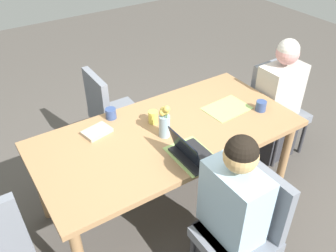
{
  "coord_description": "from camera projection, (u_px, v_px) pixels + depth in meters",
  "views": [
    {
      "loc": [
        -1.17,
        -1.8,
        2.34
      ],
      "look_at": [
        0.0,
        0.0,
        0.79
      ],
      "focal_mm": 38.25,
      "sensor_mm": 36.0,
      "label": 1
    }
  ],
  "objects": [
    {
      "name": "ground_plane",
      "position": [
        168.0,
        200.0,
        3.11
      ],
      "size": [
        10.0,
        10.0,
        0.0
      ],
      "primitive_type": "plane",
      "color": "#4C4742"
    },
    {
      "name": "book_red_cover",
      "position": [
        97.0,
        132.0,
        2.65
      ],
      "size": [
        0.22,
        0.18,
        0.03
      ],
      "primitive_type": "cube",
      "rotation": [
        0.0,
        0.0,
        0.21
      ],
      "color": "#B2A38E",
      "rests_on": "dining_table"
    },
    {
      "name": "coffee_mug_near_left",
      "position": [
        153.0,
        117.0,
        2.74
      ],
      "size": [
        0.07,
        0.07,
        0.1
      ],
      "primitive_type": "cylinder",
      "color": "#DBC64C",
      "rests_on": "dining_table"
    },
    {
      "name": "coffee_mug_near_right",
      "position": [
        111.0,
        113.0,
        2.79
      ],
      "size": [
        0.09,
        0.09,
        0.08
      ],
      "primitive_type": "cylinder",
      "color": "#33477A",
      "rests_on": "dining_table"
    },
    {
      "name": "dining_table",
      "position": [
        168.0,
        139.0,
        2.72
      ],
      "size": [
        1.99,
        0.97,
        0.74
      ],
      "color": "#9E754C",
      "rests_on": "ground_plane"
    },
    {
      "name": "person_head_right_left_mid",
      "position": [
        276.0,
        107.0,
        3.35
      ],
      "size": [
        0.4,
        0.36,
        1.19
      ],
      "color": "#2D2D33",
      "rests_on": "ground_plane"
    },
    {
      "name": "chair_far_right_near",
      "position": [
        111.0,
        111.0,
        3.35
      ],
      "size": [
        0.44,
        0.44,
        0.9
      ],
      "color": "slate",
      "rests_on": "ground_plane"
    },
    {
      "name": "placemat_near_left_near",
      "position": [
        192.0,
        156.0,
        2.44
      ],
      "size": [
        0.26,
        0.36,
        0.0
      ],
      "primitive_type": "cube",
      "rotation": [
        0.0,
        0.0,
        1.56
      ],
      "color": "#9EBC66",
      "rests_on": "dining_table"
    },
    {
      "name": "flower_vase",
      "position": [
        165.0,
        121.0,
        2.55
      ],
      "size": [
        0.08,
        0.09,
        0.27
      ],
      "color": "#8EA8B7",
      "rests_on": "dining_table"
    },
    {
      "name": "coffee_mug_centre_left",
      "position": [
        261.0,
        106.0,
        2.88
      ],
      "size": [
        0.08,
        0.08,
        0.08
      ],
      "primitive_type": "cylinder",
      "color": "#33477A",
      "rests_on": "dining_table"
    },
    {
      "name": "laptop_near_left_near",
      "position": [
        192.0,
        154.0,
        2.39
      ],
      "size": [
        0.22,
        0.32,
        0.21
      ],
      "color": "black",
      "rests_on": "dining_table"
    },
    {
      "name": "chair_head_right_left_mid",
      "position": [
        274.0,
        104.0,
        3.44
      ],
      "size": [
        0.44,
        0.44,
        0.9
      ],
      "color": "slate",
      "rests_on": "ground_plane"
    },
    {
      "name": "chair_near_left_near",
      "position": [
        245.0,
        225.0,
        2.27
      ],
      "size": [
        0.44,
        0.44,
        0.9
      ],
      "color": "slate",
      "rests_on": "ground_plane"
    },
    {
      "name": "person_near_left_near",
      "position": [
        231.0,
        221.0,
        2.26
      ],
      "size": [
        0.36,
        0.4,
        1.19
      ],
      "color": "#2D2D33",
      "rests_on": "ground_plane"
    },
    {
      "name": "placemat_head_right_left_mid",
      "position": [
        226.0,
        108.0,
        2.93
      ],
      "size": [
        0.38,
        0.28,
        0.0
      ],
      "primitive_type": "cube",
      "rotation": [
        0.0,
        0.0,
        3.21
      ],
      "color": "#9EBC66",
      "rests_on": "dining_table"
    }
  ]
}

